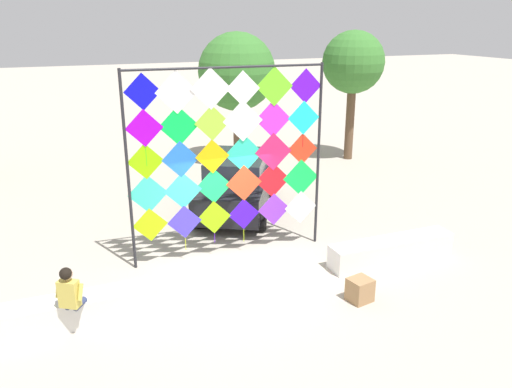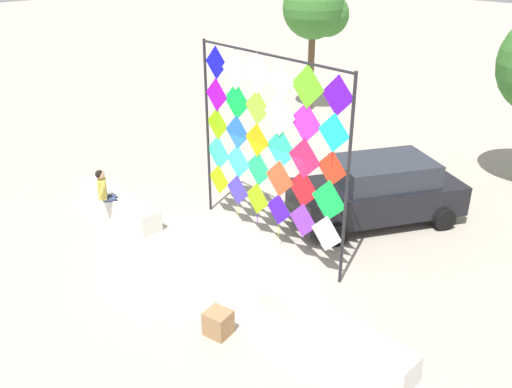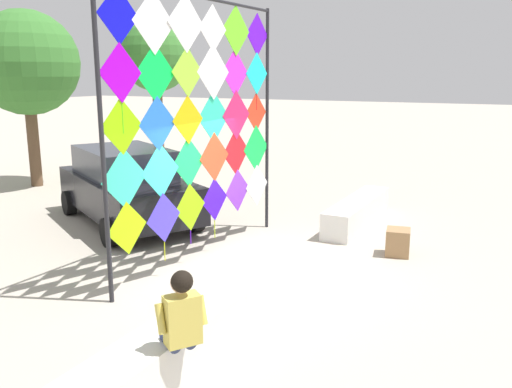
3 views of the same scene
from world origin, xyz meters
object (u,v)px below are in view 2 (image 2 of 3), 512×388
Objects in this scene: parked_car at (378,190)px; cardboard_box_large at (218,323)px; seated_vendor at (106,191)px; tree_far_right at (317,10)px; kite_display_rack at (269,140)px.

parked_car is 9.51× the size of cardboard_box_large.
seated_vendor is 0.26× the size of tree_far_right.
parked_car is at bearing 95.18° from cardboard_box_large.
parked_car is (5.03, 5.06, 0.03)m from seated_vendor.
parked_car is at bearing 45.14° from seated_vendor.
parked_car reaches higher than seated_vendor.
seated_vendor is 5.69m from cardboard_box_large.
tree_far_right is at bearing 103.43° from seated_vendor.
cardboard_box_large is at bearing -56.66° from tree_far_right.
kite_display_rack is 4.34m from cardboard_box_large.
tree_far_right is (-8.40, 12.77, 3.91)m from cardboard_box_large.
kite_display_rack is at bearing 119.27° from cardboard_box_large.
kite_display_rack reaches higher than seated_vendor.
tree_far_right is at bearing 124.60° from kite_display_rack.
tree_far_right reaches higher than parked_car.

